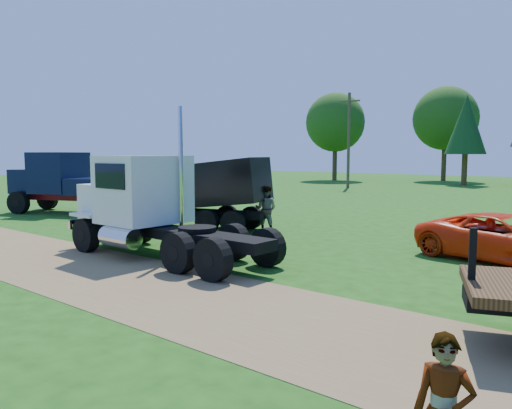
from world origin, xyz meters
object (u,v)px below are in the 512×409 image
Objects in this scene: white_semi_tractor at (145,205)px; navy_truck at (70,182)px; black_dump_truck at (194,190)px; orange_pickup at (506,238)px.

white_semi_tractor is 1.01× the size of navy_truck.
orange_pickup is (12.08, 1.24, -0.99)m from black_dump_truck.
white_semi_tractor reaches higher than orange_pickup.
navy_truck reaches higher than black_dump_truck.
black_dump_truck is 0.94× the size of navy_truck.
navy_truck is at bearing 164.95° from black_dump_truck.
black_dump_truck is (-2.74, 4.81, 0.10)m from white_semi_tractor.
orange_pickup is at bearing 34.05° from white_semi_tractor.
black_dump_truck reaches higher than orange_pickup.
black_dump_truck is at bearing 120.71° from white_semi_tractor.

